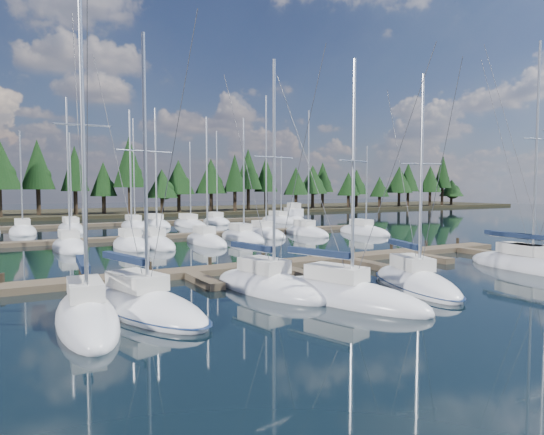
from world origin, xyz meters
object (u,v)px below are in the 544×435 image
front_sailboat_6 (540,267)px  front_sailboat_2 (268,286)px  front_sailboat_4 (415,283)px  front_sailboat_3 (343,296)px  main_dock (275,266)px  front_sailboat_1 (142,306)px  front_sailboat_5 (526,265)px  motor_yacht_right (293,217)px  front_sailboat_0 (87,316)px

front_sailboat_6 → front_sailboat_2: bearing=168.8°
front_sailboat_4 → front_sailboat_3: bearing=-174.1°
front_sailboat_4 → front_sailboat_6: (10.78, -0.39, 0.04)m
main_dock → front_sailboat_1: 12.59m
front_sailboat_5 → motor_yacht_right: (11.41, 47.44, 0.21)m
front_sailboat_4 → front_sailboat_6: size_ratio=0.75×
front_sailboat_4 → front_sailboat_5: 10.80m
front_sailboat_1 → motor_yacht_right: bearing=51.4°
main_dock → front_sailboat_4: front_sailboat_4 is taller
main_dock → front_sailboat_4: (3.70, -8.98, 0.07)m
front_sailboat_0 → front_sailboat_4: size_ratio=1.18×
front_sailboat_3 → front_sailboat_6: front_sailboat_6 is taller
main_dock → front_sailboat_6: bearing=-32.9°
front_sailboat_4 → motor_yacht_right: (22.20, 48.00, 0.24)m
front_sailboat_0 → front_sailboat_3: (11.41, -2.13, -0.03)m
front_sailboat_3 → front_sailboat_6: (16.14, 0.17, 0.04)m
front_sailboat_2 → front_sailboat_6: front_sailboat_6 is taller
front_sailboat_1 → front_sailboat_6: 25.27m
main_dock → motor_yacht_right: 46.83m
front_sailboat_3 → front_sailboat_6: size_ratio=0.75×
front_sailboat_1 → front_sailboat_4: front_sailboat_1 is taller
front_sailboat_5 → front_sailboat_4: bearing=-177.1°
front_sailboat_4 → front_sailboat_6: bearing=-2.0°
front_sailboat_0 → front_sailboat_4: (16.77, -1.58, -0.03)m
main_dock → front_sailboat_2: front_sailboat_2 is taller
front_sailboat_2 → front_sailboat_4: bearing=-23.5°
front_sailboat_2 → motor_yacht_right: 53.69m
front_sailboat_3 → motor_yacht_right: bearing=60.4°
front_sailboat_1 → main_dock: bearing=32.2°
motor_yacht_right → front_sailboat_1: bearing=-128.6°
front_sailboat_4 → motor_yacht_right: 52.89m
front_sailboat_1 → front_sailboat_3: bearing=-17.5°
front_sailboat_3 → front_sailboat_6: 16.14m
main_dock → motor_yacht_right: bearing=56.4°
front_sailboat_1 → front_sailboat_6: (25.13, -2.66, 0.04)m
front_sailboat_1 → front_sailboat_2: front_sailboat_1 is taller
front_sailboat_1 → front_sailboat_3: front_sailboat_1 is taller
front_sailboat_1 → motor_yacht_right: (36.55, 45.72, 0.24)m
main_dock → front_sailboat_2: bearing=-122.8°
front_sailboat_3 → front_sailboat_5: (16.16, 1.11, 0.03)m
front_sailboat_4 → front_sailboat_1: bearing=171.0°
front_sailboat_0 → front_sailboat_5: bearing=-2.1°
front_sailboat_0 → front_sailboat_5: front_sailboat_5 is taller
front_sailboat_0 → front_sailboat_1: 2.52m
front_sailboat_0 → motor_yacht_right: (38.98, 46.42, 0.21)m
front_sailboat_2 → front_sailboat_3: front_sailboat_2 is taller
front_sailboat_6 → front_sailboat_0: bearing=175.9°
front_sailboat_1 → front_sailboat_5: (25.14, -1.72, 0.03)m
front_sailboat_1 → front_sailboat_2: (6.94, 0.94, 0.01)m
motor_yacht_right → front_sailboat_4: bearing=-114.8°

